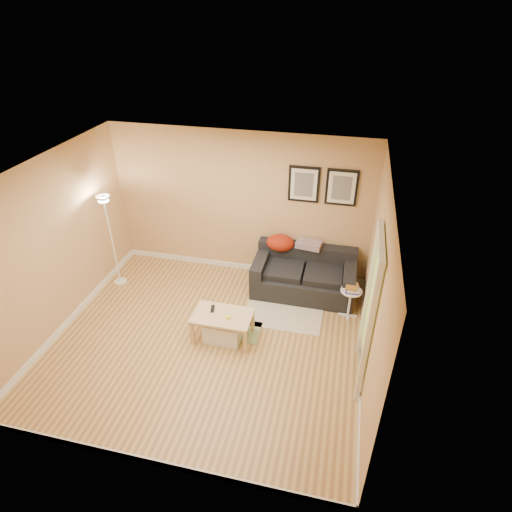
% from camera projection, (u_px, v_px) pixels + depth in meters
% --- Properties ---
extents(floor, '(4.50, 4.50, 0.00)m').
position_uv_depth(floor, '(207.00, 340.00, 6.27)').
color(floor, tan).
rests_on(floor, ground).
extents(ceiling, '(4.50, 4.50, 0.00)m').
position_uv_depth(ceiling, '(194.00, 176.00, 4.89)').
color(ceiling, white).
rests_on(ceiling, wall_back).
extents(wall_back, '(4.50, 0.00, 4.50)m').
position_uv_depth(wall_back, '(240.00, 205.00, 7.23)').
color(wall_back, tan).
rests_on(wall_back, ground).
extents(wall_front, '(4.50, 0.00, 4.50)m').
position_uv_depth(wall_front, '(130.00, 384.00, 3.93)').
color(wall_front, tan).
rests_on(wall_front, ground).
extents(wall_left, '(0.00, 4.00, 4.00)m').
position_uv_depth(wall_left, '(53.00, 248.00, 6.01)').
color(wall_left, tan).
rests_on(wall_left, ground).
extents(wall_right, '(0.00, 4.00, 4.00)m').
position_uv_depth(wall_right, '(375.00, 291.00, 5.15)').
color(wall_right, tan).
rests_on(wall_right, ground).
extents(baseboard_back, '(4.50, 0.02, 0.10)m').
position_uv_depth(baseboard_back, '(241.00, 266.00, 7.89)').
color(baseboard_back, white).
rests_on(baseboard_back, ground).
extents(baseboard_front, '(4.50, 0.02, 0.10)m').
position_uv_depth(baseboard_front, '(149.00, 461.00, 4.61)').
color(baseboard_front, white).
rests_on(baseboard_front, ground).
extents(baseboard_left, '(0.02, 4.00, 0.10)m').
position_uv_depth(baseboard_left, '(74.00, 316.00, 6.68)').
color(baseboard_left, white).
rests_on(baseboard_left, ground).
extents(baseboard_right, '(0.02, 4.00, 0.10)m').
position_uv_depth(baseboard_right, '(361.00, 363.00, 5.82)').
color(baseboard_right, white).
rests_on(baseboard_right, ground).
extents(sofa, '(1.70, 0.90, 0.75)m').
position_uv_depth(sofa, '(304.00, 274.00, 7.10)').
color(sofa, black).
rests_on(sofa, ground).
extents(red_throw, '(0.48, 0.36, 0.28)m').
position_uv_depth(red_throw, '(280.00, 243.00, 7.19)').
color(red_throw, '#A1320E').
rests_on(red_throw, sofa).
extents(plaid_throw, '(0.45, 0.32, 0.10)m').
position_uv_depth(plaid_throw, '(309.00, 244.00, 7.13)').
color(plaid_throw, tan).
rests_on(plaid_throw, sofa).
extents(framed_print_left, '(0.50, 0.04, 0.60)m').
position_uv_depth(framed_print_left, '(304.00, 184.00, 6.73)').
color(framed_print_left, black).
rests_on(framed_print_left, wall_back).
extents(framed_print_right, '(0.50, 0.04, 0.60)m').
position_uv_depth(framed_print_right, '(342.00, 188.00, 6.62)').
color(framed_print_right, black).
rests_on(framed_print_right, wall_back).
extents(area_rug, '(1.25, 0.85, 0.01)m').
position_uv_depth(area_rug, '(283.00, 313.00, 6.80)').
color(area_rug, beige).
rests_on(area_rug, ground).
extents(green_runner, '(0.70, 0.50, 0.01)m').
position_uv_depth(green_runner, '(237.00, 330.00, 6.46)').
color(green_runner, '#668C4C').
rests_on(green_runner, ground).
extents(coffee_table, '(0.96, 0.71, 0.43)m').
position_uv_depth(coffee_table, '(223.00, 326.00, 6.22)').
color(coffee_table, '#E3C18A').
rests_on(coffee_table, ground).
extents(remote_control, '(0.08, 0.17, 0.02)m').
position_uv_depth(remote_control, '(213.00, 309.00, 6.21)').
color(remote_control, black).
rests_on(remote_control, coffee_table).
extents(tape_roll, '(0.07, 0.07, 0.03)m').
position_uv_depth(tape_roll, '(228.00, 317.00, 6.04)').
color(tape_roll, yellow).
rests_on(tape_roll, coffee_table).
extents(storage_bin, '(0.56, 0.41, 0.34)m').
position_uv_depth(storage_bin, '(223.00, 329.00, 6.22)').
color(storage_bin, white).
rests_on(storage_bin, ground).
extents(side_table, '(0.33, 0.33, 0.51)m').
position_uv_depth(side_table, '(349.00, 303.00, 6.62)').
color(side_table, white).
rests_on(side_table, ground).
extents(book_stack, '(0.22, 0.28, 0.08)m').
position_uv_depth(book_stack, '(352.00, 288.00, 6.47)').
color(book_stack, '#423195').
rests_on(book_stack, side_table).
extents(floor_lamp, '(0.22, 0.22, 1.69)m').
position_uv_depth(floor_lamp, '(113.00, 244.00, 7.11)').
color(floor_lamp, white).
rests_on(floor_lamp, ground).
extents(doorway, '(0.12, 1.01, 2.13)m').
position_uv_depth(doorway, '(368.00, 316.00, 5.18)').
color(doorway, white).
rests_on(doorway, ground).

